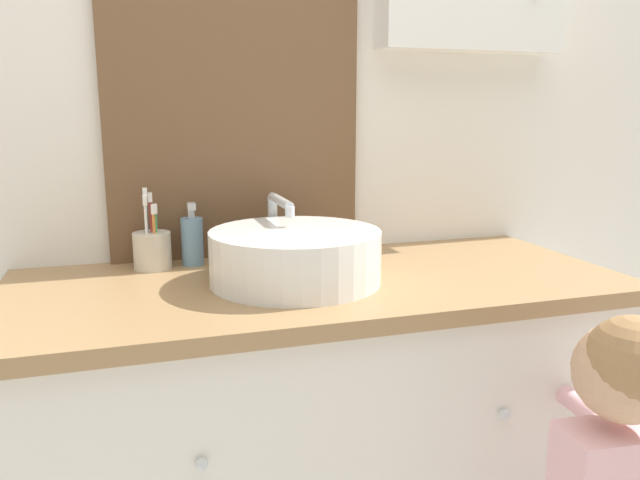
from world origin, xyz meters
name	(u,v)px	position (x,y,z in m)	size (l,w,h in m)	color
wall_back	(291,92)	(0.02, 0.62, 1.27)	(3.20, 0.18, 2.50)	silver
vanity_counter	(320,449)	(0.00, 0.30, 0.43)	(1.38, 0.60, 0.86)	silver
sink_basin	(295,255)	(-0.06, 0.29, 0.92)	(0.38, 0.43, 0.17)	white
toothbrush_holder	(152,248)	(-0.36, 0.51, 0.90)	(0.09, 0.09, 0.19)	beige
soap_dispenser	(192,240)	(-0.26, 0.52, 0.92)	(0.05, 0.05, 0.15)	#6B93B2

